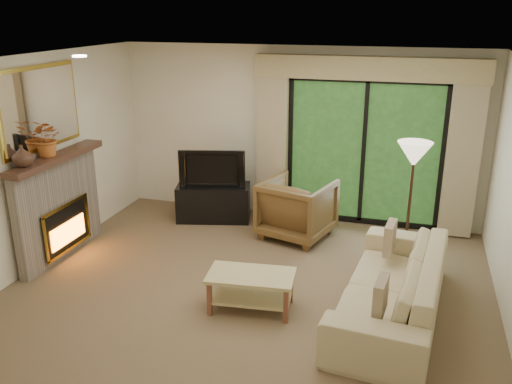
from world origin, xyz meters
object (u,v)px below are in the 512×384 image
(media_console, at_px, (214,202))
(armchair, at_px, (297,209))
(sofa, at_px, (392,285))
(coffee_table, at_px, (251,291))

(media_console, bearing_deg, armchair, -25.84)
(media_console, height_order, armchair, armchair)
(armchair, distance_m, sofa, 2.26)
(armchair, relative_size, coffee_table, 1.00)
(media_console, xyz_separation_m, armchair, (1.37, -0.28, 0.15))
(armchair, relative_size, sofa, 0.38)
(media_console, distance_m, armchair, 1.40)
(armchair, xyz_separation_m, sofa, (1.41, -1.76, -0.07))
(media_console, xyz_separation_m, coffee_table, (1.32, -2.34, -0.07))
(media_console, height_order, coffee_table, media_console)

